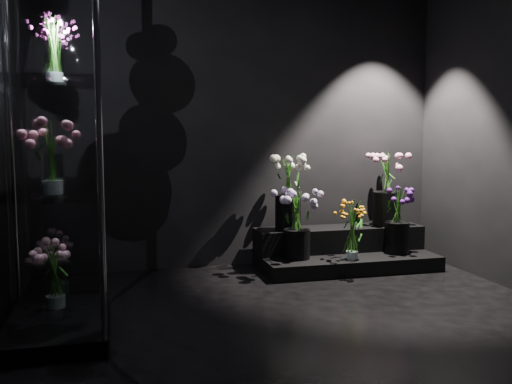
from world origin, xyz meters
name	(u,v)px	position (x,y,z in m)	size (l,w,h in m)	color
floor	(310,330)	(0.00, 0.00, 0.00)	(4.00, 4.00, 0.00)	black
wall_back	(242,125)	(0.00, 2.00, 1.40)	(4.00, 4.00, 0.00)	black
display_riser	(343,251)	(0.94, 1.66, 0.16)	(1.71, 0.76, 0.38)	black
display_case	(50,151)	(-1.65, 0.38, 1.21)	(0.66, 1.10, 2.42)	black
bouquet_orange_bells	(352,229)	(0.90, 1.35, 0.43)	(0.31, 0.31, 0.54)	white
bouquet_lilac	(297,220)	(0.41, 1.50, 0.51)	(0.46, 0.46, 0.64)	black
bouquet_purple	(397,217)	(1.44, 1.49, 0.51)	(0.44, 0.44, 0.64)	black
bouquet_cream_roses	(288,187)	(0.39, 1.73, 0.80)	(0.43, 0.43, 0.73)	black
bouquet_pink_roses	(387,186)	(1.45, 1.74, 0.79)	(0.46, 0.46, 0.74)	black
bouquet_case_pink	(51,156)	(-1.63, 0.24, 1.18)	(0.31, 0.31, 0.45)	white
bouquet_case_magenta	(54,50)	(-1.62, 0.50, 1.87)	(0.22, 0.22, 0.41)	white
bouquet_case_base_pink	(55,272)	(-1.67, 0.59, 0.36)	(0.41, 0.41, 0.47)	white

